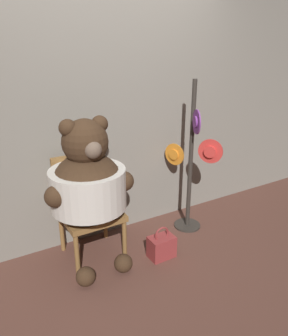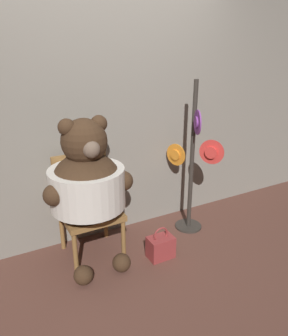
{
  "view_description": "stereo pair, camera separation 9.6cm",
  "coord_description": "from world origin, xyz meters",
  "px_view_note": "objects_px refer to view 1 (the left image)",
  "views": [
    {
      "loc": [
        -1.19,
        -2.22,
        1.86
      ],
      "look_at": [
        0.2,
        0.18,
        0.78
      ],
      "focal_mm": 35.0,
      "sensor_mm": 36.0,
      "label": 1
    },
    {
      "loc": [
        -1.11,
        -2.27,
        1.86
      ],
      "look_at": [
        0.2,
        0.18,
        0.78
      ],
      "focal_mm": 35.0,
      "sensor_mm": 36.0,
      "label": 2
    }
  ],
  "objects_px": {
    "hat_display_rack": "(192,165)",
    "handbag_on_ground": "(162,246)",
    "chair": "(87,203)",
    "teddy_bear": "(88,184)"
  },
  "relations": [
    {
      "from": "hat_display_rack",
      "to": "handbag_on_ground",
      "type": "distance_m",
      "value": 0.86
    },
    {
      "from": "chair",
      "to": "teddy_bear",
      "type": "relative_size",
      "value": 0.7
    },
    {
      "from": "chair",
      "to": "hat_display_rack",
      "type": "distance_m",
      "value": 1.1
    },
    {
      "from": "teddy_bear",
      "to": "handbag_on_ground",
      "type": "xyz_separation_m",
      "value": [
        0.57,
        -0.26,
        -0.65
      ]
    },
    {
      "from": "handbag_on_ground",
      "to": "teddy_bear",
      "type": "bearing_deg",
      "value": 155.06
    },
    {
      "from": "hat_display_rack",
      "to": "handbag_on_ground",
      "type": "height_order",
      "value": "hat_display_rack"
    },
    {
      "from": "handbag_on_ground",
      "to": "chair",
      "type": "bearing_deg",
      "value": 141.21
    },
    {
      "from": "teddy_bear",
      "to": "handbag_on_ground",
      "type": "height_order",
      "value": "teddy_bear"
    },
    {
      "from": "handbag_on_ground",
      "to": "hat_display_rack",
      "type": "bearing_deg",
      "value": 28.61
    },
    {
      "from": "teddy_bear",
      "to": "hat_display_rack",
      "type": "height_order",
      "value": "hat_display_rack"
    }
  ]
}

